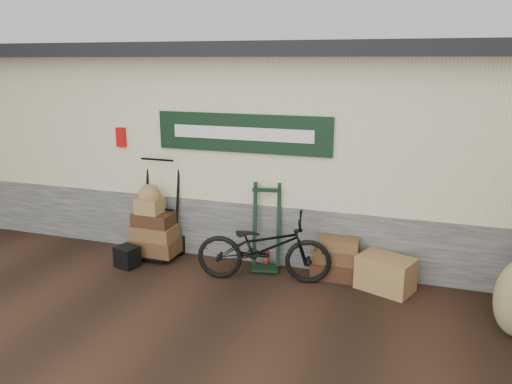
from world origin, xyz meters
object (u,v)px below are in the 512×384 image
porter_trolley (159,201)px  black_trunk (127,257)px  green_barrow (266,227)px  suitcase_stack (337,257)px  wicker_hamper (386,273)px  bicycle (264,244)px

porter_trolley → black_trunk: porter_trolley is taller
porter_trolley → green_barrow: bearing=0.6°
suitcase_stack → wicker_hamper: size_ratio=0.96×
suitcase_stack → black_trunk: (-2.98, -0.62, -0.14)m
green_barrow → wicker_hamper: bearing=-17.8°
bicycle → wicker_hamper: bearing=-92.8°
porter_trolley → wicker_hamper: (3.45, -0.20, -0.63)m
suitcase_stack → wicker_hamper: suitcase_stack is taller
porter_trolley → bicycle: (1.82, -0.43, -0.32)m
porter_trolley → suitcase_stack: size_ratio=2.56×
green_barrow → bicycle: 0.45m
porter_trolley → wicker_hamper: size_ratio=2.47×
suitcase_stack → bicycle: (-0.94, -0.42, 0.24)m
green_barrow → black_trunk: 2.10m
porter_trolley → black_trunk: size_ratio=5.54×
green_barrow → suitcase_stack: size_ratio=1.87×
black_trunk → bicycle: bearing=5.5°
wicker_hamper → black_trunk: bearing=-173.3°
green_barrow → suitcase_stack: bearing=-11.8°
porter_trolley → black_trunk: bearing=-108.7°
suitcase_stack → wicker_hamper: 0.71m
green_barrow → black_trunk: bearing=-173.4°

